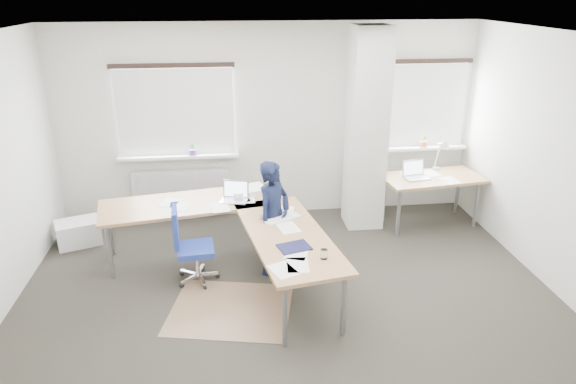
{
  "coord_description": "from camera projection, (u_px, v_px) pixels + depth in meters",
  "views": [
    {
      "loc": [
        -0.59,
        -4.71,
        3.22
      ],
      "look_at": [
        0.09,
        0.9,
        0.96
      ],
      "focal_mm": 32.0,
      "sensor_mm": 36.0,
      "label": 1
    }
  ],
  "objects": [
    {
      "name": "ground",
      "position": [
        290.0,
        304.0,
        5.6
      ],
      "size": [
        6.0,
        6.0,
        0.0
      ],
      "primitive_type": "plane",
      "color": "#292621",
      "rests_on": "ground"
    },
    {
      "name": "room_shell",
      "position": [
        302.0,
        138.0,
        5.39
      ],
      "size": [
        6.04,
        5.04,
        2.82
      ],
      "color": "beige",
      "rests_on": "ground"
    },
    {
      "name": "floor_mat",
      "position": [
        231.0,
        309.0,
        5.51
      ],
      "size": [
        1.46,
        1.31,
        0.01
      ],
      "primitive_type": "cube",
      "rotation": [
        0.0,
        0.0,
        -0.21
      ],
      "color": "brown",
      "rests_on": "ground"
    },
    {
      "name": "white_crate",
      "position": [
        78.0,
        232.0,
        6.86
      ],
      "size": [
        0.65,
        0.55,
        0.33
      ],
      "primitive_type": "cube",
      "rotation": [
        0.0,
        0.0,
        0.35
      ],
      "color": "white",
      "rests_on": "ground"
    },
    {
      "name": "desk_main",
      "position": [
        235.0,
        219.0,
        6.0
      ],
      "size": [
        2.82,
        2.63,
        0.96
      ],
      "rotation": [
        0.0,
        0.0,
        0.17
      ],
      "color": "olive",
      "rests_on": "ground"
    },
    {
      "name": "desk_side",
      "position": [
        432.0,
        179.0,
        7.26
      ],
      "size": [
        1.48,
        0.87,
        1.22
      ],
      "rotation": [
        0.0,
        0.0,
        0.12
      ],
      "color": "olive",
      "rests_on": "ground"
    },
    {
      "name": "task_chair",
      "position": [
        194.0,
        261.0,
        5.95
      ],
      "size": [
        0.51,
        0.5,
        0.94
      ],
      "rotation": [
        0.0,
        0.0,
        0.08
      ],
      "color": "navy",
      "rests_on": "ground"
    },
    {
      "name": "person",
      "position": [
        274.0,
        218.0,
        6.01
      ],
      "size": [
        0.59,
        0.6,
        1.39
      ],
      "primitive_type": "imported",
      "rotation": [
        0.0,
        0.0,
        0.84
      ],
      "color": "black",
      "rests_on": "ground"
    }
  ]
}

